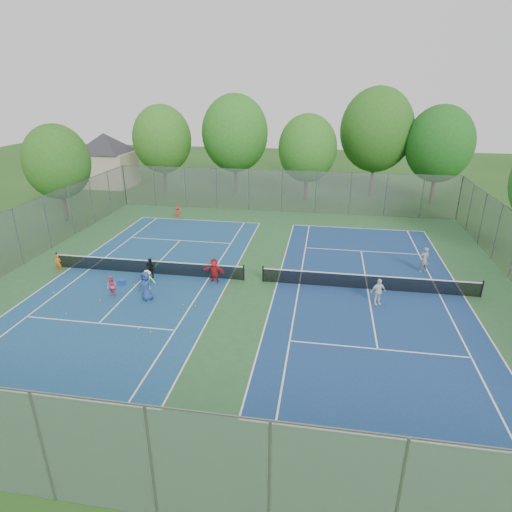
{
  "coord_description": "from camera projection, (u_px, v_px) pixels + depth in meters",
  "views": [
    {
      "loc": [
        4.19,
        -23.97,
        11.48
      ],
      "look_at": [
        0.0,
        1.0,
        1.3
      ],
      "focal_mm": 30.0,
      "sensor_mm": 36.0,
      "label": 1
    }
  ],
  "objects": [
    {
      "name": "tree_nw",
      "position": [
        162.0,
        139.0,
        46.94
      ],
      "size": [
        6.4,
        6.4,
        9.58
      ],
      "color": "#443326",
      "rests_on": "ground"
    },
    {
      "name": "student_d",
      "position": [
        151.0,
        268.0,
        27.03
      ],
      "size": [
        0.86,
        0.65,
        1.36
      ],
      "primitive_type": "imported",
      "rotation": [
        0.0,
        0.0,
        -0.47
      ],
      "color": "black",
      "rests_on": "ground"
    },
    {
      "name": "tree_side_w",
      "position": [
        57.0,
        162.0,
        36.97
      ],
      "size": [
        5.6,
        5.6,
        8.47
      ],
      "color": "#443326",
      "rests_on": "ground"
    },
    {
      "name": "fence_west",
      "position": [
        18.0,
        237.0,
        28.57
      ],
      "size": [
        0.1,
        32.0,
        4.0
      ],
      "primitive_type": "cube",
      "rotation": [
        0.0,
        0.0,
        1.57
      ],
      "color": "gray",
      "rests_on": "ground"
    },
    {
      "name": "tennis_ball_8",
      "position": [
        134.0,
        285.0,
        26.29
      ],
      "size": [
        0.07,
        0.07,
        0.07
      ],
      "primitive_type": "sphere",
      "color": "yellow",
      "rests_on": "ground"
    },
    {
      "name": "tennis_ball_0",
      "position": [
        54.0,
        293.0,
        25.27
      ],
      "size": [
        0.07,
        0.07,
        0.07
      ],
      "primitive_type": "sphere",
      "color": "#ACC42D",
      "rests_on": "ground"
    },
    {
      "name": "tree_nc",
      "position": [
        307.0,
        148.0,
        43.75
      ],
      "size": [
        6.0,
        6.0,
        8.85
      ],
      "color": "#443326",
      "rests_on": "ground"
    },
    {
      "name": "court_left",
      "position": [
        148.0,
        273.0,
        27.93
      ],
      "size": [
        10.97,
        23.77,
        0.01
      ],
      "primitive_type": "cube",
      "color": "navy",
      "rests_on": "court_pad"
    },
    {
      "name": "net_left",
      "position": [
        147.0,
        267.0,
        27.76
      ],
      "size": [
        12.87,
        0.1,
        0.91
      ],
      "primitive_type": "cube",
      "color": "black",
      "rests_on": "ground"
    },
    {
      "name": "tennis_ball_6",
      "position": [
        139.0,
        328.0,
        21.58
      ],
      "size": [
        0.07,
        0.07,
        0.07
      ],
      "primitive_type": "sphere",
      "color": "yellow",
      "rests_on": "ground"
    },
    {
      "name": "tennis_ball_7",
      "position": [
        188.0,
        309.0,
        23.48
      ],
      "size": [
        0.07,
        0.07,
        0.07
      ],
      "primitive_type": "sphere",
      "color": "#B2C92E",
      "rests_on": "ground"
    },
    {
      "name": "student_b",
      "position": [
        112.0,
        287.0,
        24.62
      ],
      "size": [
        0.77,
        0.69,
        1.31
      ],
      "primitive_type": "imported",
      "rotation": [
        0.0,
        0.0,
        -0.37
      ],
      "color": "#CD4F74",
      "rests_on": "ground"
    },
    {
      "name": "tennis_ball_9",
      "position": [
        101.0,
        301.0,
        24.33
      ],
      "size": [
        0.07,
        0.07,
        0.07
      ],
      "primitive_type": "sphere",
      "color": "gold",
      "rests_on": "ground"
    },
    {
      "name": "tennis_ball_2",
      "position": [
        183.0,
        305.0,
        23.88
      ],
      "size": [
        0.07,
        0.07,
        0.07
      ],
      "primitive_type": "sphere",
      "color": "#BCDE33",
      "rests_on": "ground"
    },
    {
      "name": "net_right",
      "position": [
        368.0,
        282.0,
        25.62
      ],
      "size": [
        12.87,
        0.1,
        0.91
      ],
      "primitive_type": "cube",
      "color": "black",
      "rests_on": "ground"
    },
    {
      "name": "ground",
      "position": [
        253.0,
        281.0,
        26.86
      ],
      "size": [
        120.0,
        120.0,
        0.0
      ],
      "primitive_type": "plane",
      "color": "#234E18",
      "rests_on": "ground"
    },
    {
      "name": "tennis_ball_1",
      "position": [
        195.0,
        306.0,
        23.77
      ],
      "size": [
        0.07,
        0.07,
        0.07
      ],
      "primitive_type": "sphere",
      "color": "#A5C92E",
      "rests_on": "ground"
    },
    {
      "name": "tree_ne",
      "position": [
        440.0,
        144.0,
        42.46
      ],
      "size": [
        6.6,
        6.6,
        9.77
      ],
      "color": "#443326",
      "rests_on": "ground"
    },
    {
      "name": "student_f",
      "position": [
        214.0,
        271.0,
        26.37
      ],
      "size": [
        1.54,
        0.77,
        1.59
      ],
      "primitive_type": "imported",
      "rotation": [
        0.0,
        0.0,
        -0.21
      ],
      "color": "red",
      "rests_on": "ground"
    },
    {
      "name": "fence_south",
      "position": [
        151.0,
        465.0,
        11.47
      ],
      "size": [
        32.0,
        0.1,
        4.0
      ],
      "primitive_type": "cube",
      "color": "gray",
      "rests_on": "ground"
    },
    {
      "name": "student_c",
      "position": [
        148.0,
        281.0,
        25.32
      ],
      "size": [
        1.0,
        0.9,
        1.35
      ],
      "primitive_type": "imported",
      "rotation": [
        0.0,
        0.0,
        0.59
      ],
      "color": "white",
      "rests_on": "ground"
    },
    {
      "name": "tennis_ball_3",
      "position": [
        149.0,
        280.0,
        26.86
      ],
      "size": [
        0.07,
        0.07,
        0.07
      ],
      "primitive_type": "sphere",
      "color": "gold",
      "rests_on": "ground"
    },
    {
      "name": "ball_crate",
      "position": [
        122.0,
        282.0,
        26.34
      ],
      "size": [
        0.43,
        0.43,
        0.3
      ],
      "primitive_type": "cube",
      "rotation": [
        0.0,
        0.0,
        -0.25
      ],
      "color": "#173EB2",
      "rests_on": "ground"
    },
    {
      "name": "ball_hopper",
      "position": [
        148.0,
        278.0,
        26.47
      ],
      "size": [
        0.32,
        0.32,
        0.63
      ],
      "primitive_type": "cube",
      "rotation": [
        0.0,
        0.0,
        -0.01
      ],
      "color": "#24862B",
      "rests_on": "ground"
    },
    {
      "name": "house",
      "position": [
        105.0,
        150.0,
        50.62
      ],
      "size": [
        11.03,
        11.03,
        7.3
      ],
      "color": "#B7A88C",
      "rests_on": "ground"
    },
    {
      "name": "child_far_baseline",
      "position": [
        178.0,
        213.0,
        39.05
      ],
      "size": [
        0.83,
        0.58,
        1.18
      ],
      "primitive_type": "imported",
      "rotation": [
        0.0,
        0.0,
        3.34
      ],
      "color": "#B62B1A",
      "rests_on": "ground"
    },
    {
      "name": "student_a",
      "position": [
        58.0,
        263.0,
        28.03
      ],
      "size": [
        0.46,
        0.34,
        1.17
      ],
      "primitive_type": "imported",
      "rotation": [
        0.0,
        0.0,
        0.14
      ],
      "color": "#C56112",
      "rests_on": "ground"
    },
    {
      "name": "teen_court_b",
      "position": [
        378.0,
        292.0,
        23.74
      ],
      "size": [
        0.99,
        0.72,
        1.56
      ],
      "primitive_type": "imported",
      "rotation": [
        0.0,
        0.0,
        0.42
      ],
      "color": "silver",
      "rests_on": "ground"
    },
    {
      "name": "tree_nl",
      "position": [
        235.0,
        133.0,
        46.38
      ],
      "size": [
        7.2,
        7.2,
        10.69
      ],
      "color": "#443326",
      "rests_on": "ground"
    },
    {
      "name": "tree_nr",
      "position": [
        377.0,
        130.0,
        44.81
      ],
      "size": [
        7.6,
        7.6,
        11.42
      ],
      "color": "#443326",
      "rests_on": "ground"
    },
    {
      "name": "student_e",
      "position": [
        146.0,
        286.0,
        24.18
      ],
      "size": [
        0.97,
        0.76,
        1.75
      ],
      "primitive_type": "imported",
      "rotation": [
        0.0,
        0.0,
        -0.26
      ],
      "color": "navy",
      "rests_on": "ground"
    },
    {
      "name": "fence_north",
      "position": [
        282.0,
        191.0,
        40.75
      ],
      "size": [
        32.0,
        0.1,
        4.0
      ],
      "primitive_type": "cube",
      "color": "gray",
      "rests_on": "ground"
    },
    {
      "name": "court_pad",
      "position": [
        253.0,
        281.0,
        26.86
      ],
      "size": [
        32.0,
        32.0,
        0.01
      ],
      "primitive_type": "cube",
      "color": "#2A5A2F",
      "rests_on": "ground"
    },
    {
      "name": "tennis_ball_5",
      "position": [
        66.0,
        314.0,
        22.93
      ],
      "size": [
        0.07,
        0.07,
        0.07
      ],
      "primitive_type": "sphere",
      "color": "#B9D631",
      "rests_on": "ground"
    },
    {
      "name": "tennis_ball_4",
      "position": [
        150.0,
        332.0,
        21.24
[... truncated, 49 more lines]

